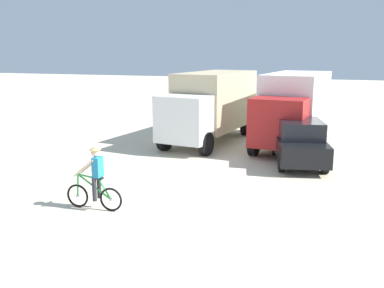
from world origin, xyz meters
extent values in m
plane|color=beige|center=(0.00, 0.00, 0.00)|extent=(120.00, 120.00, 0.00)
cube|color=#CCB78E|center=(-1.36, 9.86, 2.00)|extent=(3.14, 5.50, 2.70)
cube|color=silver|center=(-1.85, 6.49, 1.50)|extent=(2.40, 1.81, 2.00)
cube|color=black|center=(-1.96, 5.80, 1.85)|extent=(2.01, 0.38, 0.80)
cylinder|color=black|center=(-0.83, 6.44, 0.50)|extent=(0.46, 1.04, 1.00)
cylinder|color=black|center=(-2.85, 6.74, 0.50)|extent=(0.46, 1.04, 1.00)
cylinder|color=black|center=(-0.10, 11.38, 0.50)|extent=(0.46, 1.04, 1.00)
cylinder|color=black|center=(-2.12, 11.68, 0.50)|extent=(0.46, 1.04, 1.00)
cube|color=white|center=(2.50, 10.22, 2.00)|extent=(2.98, 5.44, 2.70)
cube|color=#B21E1E|center=(2.11, 6.84, 1.50)|extent=(2.36, 1.74, 2.00)
cube|color=black|center=(2.03, 6.15, 1.85)|extent=(2.02, 0.31, 0.80)
cylinder|color=black|center=(3.13, 6.82, 0.50)|extent=(0.43, 1.03, 1.00)
cylinder|color=black|center=(1.11, 7.06, 0.50)|extent=(0.43, 1.03, 1.00)
cylinder|color=black|center=(3.71, 11.78, 0.50)|extent=(0.43, 1.03, 1.00)
cylinder|color=black|center=(1.68, 12.01, 0.50)|extent=(0.43, 1.03, 1.00)
cube|color=black|center=(3.01, 6.30, 0.70)|extent=(2.64, 4.48, 0.76)
cube|color=black|center=(3.04, 6.16, 1.42)|extent=(2.02, 2.40, 0.68)
cylinder|color=black|center=(1.96, 7.40, 0.32)|extent=(0.35, 0.67, 0.64)
cylinder|color=black|center=(3.49, 7.75, 0.32)|extent=(0.35, 0.67, 0.64)
cylinder|color=black|center=(2.53, 4.86, 0.32)|extent=(0.35, 0.67, 0.64)
cylinder|color=black|center=(4.06, 5.20, 0.32)|extent=(0.35, 0.67, 0.64)
torus|color=black|center=(-2.52, -0.64, 0.34)|extent=(0.68, 0.07, 0.68)
cylinder|color=silver|center=(-2.52, -0.64, 0.34)|extent=(0.08, 0.08, 0.08)
torus|color=black|center=(-1.47, -0.62, 0.34)|extent=(0.68, 0.07, 0.68)
cylinder|color=silver|center=(-1.47, -0.62, 0.34)|extent=(0.08, 0.08, 0.08)
cylinder|color=green|center=(-1.97, -0.63, 0.66)|extent=(1.03, 0.07, 0.68)
cylinder|color=green|center=(-2.14, -0.64, 0.94)|extent=(0.66, 0.06, 0.13)
cylinder|color=green|center=(-1.64, -0.63, 0.62)|extent=(0.39, 0.06, 0.59)
cylinder|color=green|center=(-2.49, -0.64, 0.66)|extent=(0.10, 0.05, 0.64)
cylinder|color=silver|center=(-2.47, -0.64, 0.98)|extent=(0.05, 0.52, 0.04)
cube|color=black|center=(-1.81, -0.63, 0.93)|extent=(0.24, 0.13, 0.06)
cube|color=teal|center=(-1.83, -0.63, 1.24)|extent=(0.21, 0.32, 0.56)
sphere|color=beige|center=(-1.89, -0.63, 1.64)|extent=(0.22, 0.22, 0.22)
cone|color=tan|center=(-1.89, -0.63, 1.77)|extent=(0.32, 0.32, 0.10)
cylinder|color=#26262B|center=(-1.89, -0.76, 0.63)|extent=(0.12, 0.12, 0.66)
cylinder|color=#26262B|center=(-1.89, -0.50, 0.63)|extent=(0.12, 0.12, 0.66)
cylinder|color=beige|center=(-2.17, -0.82, 1.23)|extent=(0.63, 0.11, 0.53)
cylinder|color=beige|center=(-2.17, -0.46, 1.23)|extent=(0.63, 0.08, 0.53)
camera|label=1|loc=(4.21, -10.52, 4.36)|focal=39.91mm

